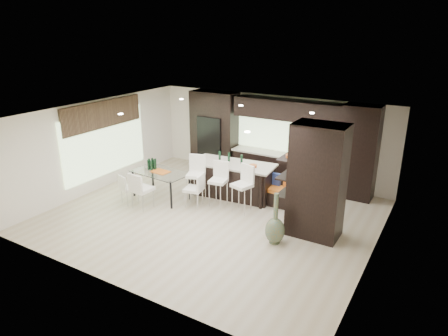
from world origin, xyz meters
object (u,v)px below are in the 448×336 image
Objects in this scene: kitchen_island at (233,179)px; chair_near at (142,192)px; stool_left at (196,183)px; stool_right at (242,194)px; floor_vase at (275,218)px; bench at (281,197)px; stool_mid at (218,189)px; dining_table at (161,185)px; chair_end at (194,191)px; chair_far at (129,190)px.

chair_near is at bearing -135.81° from kitchen_island.
stool_right is at bearing -19.24° from stool_left.
floor_vase is at bearing -39.60° from stool_left.
floor_vase reaches higher than bench.
kitchen_island is 2.37× the size of stool_mid.
kitchen_island is 1.52m from bench.
stool_mid is 0.97× the size of stool_right.
stool_mid is 0.73m from stool_right.
chair_near is (-2.44, -1.16, -0.04)m from stool_right.
stool_mid is 1.75m from dining_table.
stool_left is at bearing 159.86° from floor_vase.
dining_table is at bearing -157.70° from bench.
floor_vase is (0.67, -1.97, 0.36)m from bench.
bench is (1.50, 0.90, -0.25)m from stool_mid.
floor_vase is (2.17, -1.08, 0.11)m from stool_mid.
stool_right is at bearing -85.66° from chair_end.
stool_mid is 0.78× the size of bench.
stool_left is 0.41m from chair_end.
dining_table is at bearing 74.90° from chair_far.
kitchen_island reaches higher than chair_far.
stool_mid is 1.06× the size of chair_near.
floor_vase reaches higher than chair_end.
floor_vase is (2.90, -1.07, 0.08)m from stool_left.
floor_vase reaches higher than chair_near.
chair_far is at bearing -161.92° from stool_mid.
stool_right is 1.31× the size of chair_far.
chair_far is (-0.52, -0.76, -0.00)m from dining_table.
floor_vase is 2.83m from chair_end.
stool_left is at bearing 14.13° from chair_end.
stool_left is 1.02× the size of stool_right.
stool_right reaches higher than dining_table.
dining_table reaches higher than chair_far.
chair_far is 0.91× the size of chair_end.
stool_left is (-0.73, -0.85, 0.03)m from kitchen_island.
stool_mid is at bearing 153.61° from floor_vase.
chair_near is 1.39m from chair_end.
stool_left is at bearing -163.04° from stool_right.
chair_far is at bearing 103.33° from chair_end.
dining_table is (-1.70, -1.21, -0.10)m from kitchen_island.
kitchen_island is 2.90m from floor_vase.
stool_left is 0.64× the size of dining_table.
chair_near is at bearing -154.38° from stool_mid.
chair_far is (-1.49, -1.12, -0.13)m from stool_left.
kitchen_island is 1.12m from stool_left.
kitchen_island is 1.95× the size of floor_vase.
chair_near is at bearing 113.81° from chair_end.
dining_table is (-3.87, 0.71, -0.22)m from floor_vase.
stool_left is 1.12× the size of chair_near.
kitchen_island reaches higher than chair_near.
stool_mid is at bearing -95.46° from kitchen_island.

